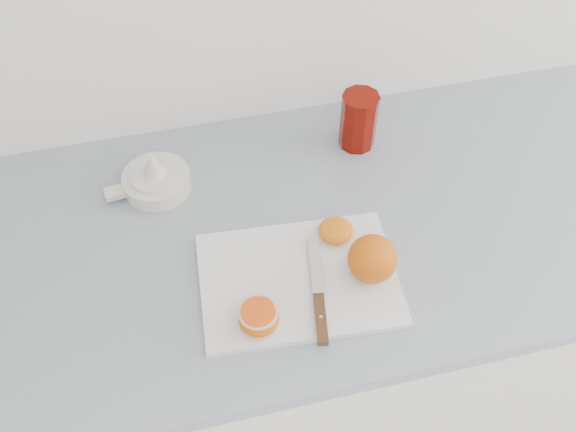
{
  "coord_description": "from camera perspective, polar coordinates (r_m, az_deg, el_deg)",
  "views": [
    {
      "loc": [
        -0.16,
        1.0,
        1.78
      ],
      "look_at": [
        -0.0,
        1.66,
        0.96
      ],
      "focal_mm": 40.0,
      "sensor_mm": 36.0,
      "label": 1
    }
  ],
  "objects": [
    {
      "name": "whole_orange",
      "position": [
        1.04,
        7.51,
        -3.8
      ],
      "size": [
        0.08,
        0.08,
        0.08
      ],
      "color": "#CA5516",
      "rests_on": "cutting_board"
    },
    {
      "name": "red_tumbler",
      "position": [
        1.26,
        6.27,
        8.29
      ],
      "size": [
        0.07,
        0.07,
        0.12
      ],
      "color": "#6B0900",
      "rests_on": "counter"
    },
    {
      "name": "citrus_juicer",
      "position": [
        1.21,
        -11.7,
        3.26
      ],
      "size": [
        0.16,
        0.13,
        0.08
      ],
      "color": "white",
      "rests_on": "counter"
    },
    {
      "name": "cutting_board",
      "position": [
        1.07,
        0.94,
        -5.66
      ],
      "size": [
        0.34,
        0.25,
        0.01
      ],
      "primitive_type": "cube",
      "rotation": [
        0.0,
        0.0,
        -0.07
      ],
      "color": "white",
      "rests_on": "counter"
    },
    {
      "name": "half_orange",
      "position": [
        1.0,
        -2.64,
        -9.02
      ],
      "size": [
        0.06,
        0.06,
        0.04
      ],
      "color": "#CA5516",
      "rests_on": "cutting_board"
    },
    {
      "name": "counter",
      "position": [
        1.52,
        -0.48,
        -11.45
      ],
      "size": [
        2.48,
        0.64,
        0.89
      ],
      "color": "white",
      "rests_on": "ground"
    },
    {
      "name": "paring_knife",
      "position": [
        1.03,
        2.85,
        -8.26
      ],
      "size": [
        0.05,
        0.2,
        0.01
      ],
      "color": "#4D3619",
      "rests_on": "cutting_board"
    },
    {
      "name": "squeezed_shell",
      "position": [
        1.11,
        4.29,
        -1.27
      ],
      "size": [
        0.06,
        0.06,
        0.03
      ],
      "color": "orange",
      "rests_on": "cutting_board"
    }
  ]
}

